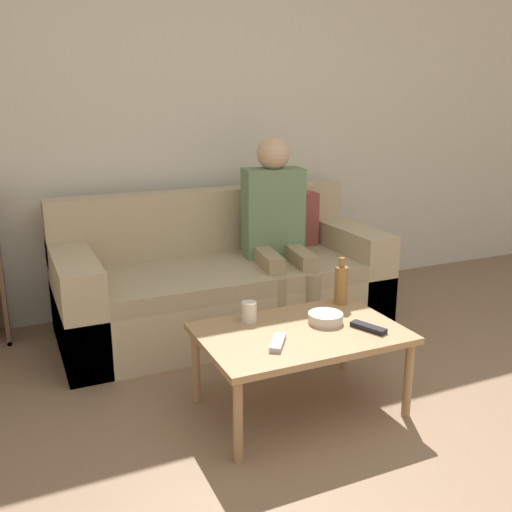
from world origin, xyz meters
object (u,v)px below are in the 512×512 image
object	(u,v)px
couch	(223,283)
coffee_table	(300,338)
tv_remote_0	(278,342)
snack_bowl	(325,318)
person_adult	(276,219)
tv_remote_1	(368,328)
cup_near	(249,312)
bottle	(341,284)

from	to	relation	value
couch	coffee_table	size ratio (longest dim) A/B	2.18
tv_remote_0	snack_bowl	world-z (taller)	snack_bowl
person_adult	snack_bowl	xyz separation A→B (m)	(-0.23, -0.98, -0.26)
tv_remote_0	tv_remote_1	distance (m)	0.45
tv_remote_0	couch	bearing A→B (deg)	115.32
person_adult	cup_near	distance (m)	1.01
coffee_table	couch	bearing A→B (deg)	87.73
couch	snack_bowl	distance (m)	1.07
cup_near	tv_remote_0	distance (m)	0.29
tv_remote_1	bottle	xyz separation A→B (m)	(0.07, 0.34, 0.09)
person_adult	tv_remote_0	bearing A→B (deg)	-107.23
cup_near	snack_bowl	xyz separation A→B (m)	(0.32, -0.16, -0.02)
cup_near	tv_remote_0	size ratio (longest dim) A/B	0.57
couch	tv_remote_0	size ratio (longest dim) A/B	11.90
tv_remote_1	bottle	world-z (taller)	bottle
snack_bowl	bottle	world-z (taller)	bottle
tv_remote_0	bottle	xyz separation A→B (m)	(0.51, 0.32, 0.09)
coffee_table	cup_near	distance (m)	0.27
bottle	snack_bowl	bearing A→B (deg)	-137.07
person_adult	bottle	bearing A→B (deg)	-83.35
tv_remote_0	bottle	bearing A→B (deg)	66.91
snack_bowl	bottle	size ratio (longest dim) A/B	0.67
cup_near	couch	bearing A→B (deg)	76.79
couch	person_adult	size ratio (longest dim) A/B	1.69
couch	bottle	bearing A→B (deg)	-70.62
tv_remote_0	tv_remote_1	size ratio (longest dim) A/B	0.95
tv_remote_1	coffee_table	bearing A→B (deg)	134.88
tv_remote_0	bottle	world-z (taller)	bottle
cup_near	bottle	size ratio (longest dim) A/B	0.39
tv_remote_0	tv_remote_1	xyz separation A→B (m)	(0.44, -0.02, 0.00)
coffee_table	snack_bowl	world-z (taller)	snack_bowl
couch	bottle	world-z (taller)	couch
couch	coffee_table	bearing A→B (deg)	-92.27
bottle	coffee_table	bearing A→B (deg)	-147.83
couch	person_adult	xyz separation A→B (m)	(0.33, -0.08, 0.39)
tv_remote_1	snack_bowl	xyz separation A→B (m)	(-0.13, 0.16, 0.01)
snack_bowl	bottle	distance (m)	0.28
cup_near	snack_bowl	distance (m)	0.36
cup_near	snack_bowl	bearing A→B (deg)	-26.57
coffee_table	bottle	world-z (taller)	bottle
tv_remote_0	snack_bowl	bearing A→B (deg)	58.10
cup_near	tv_remote_1	distance (m)	0.55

